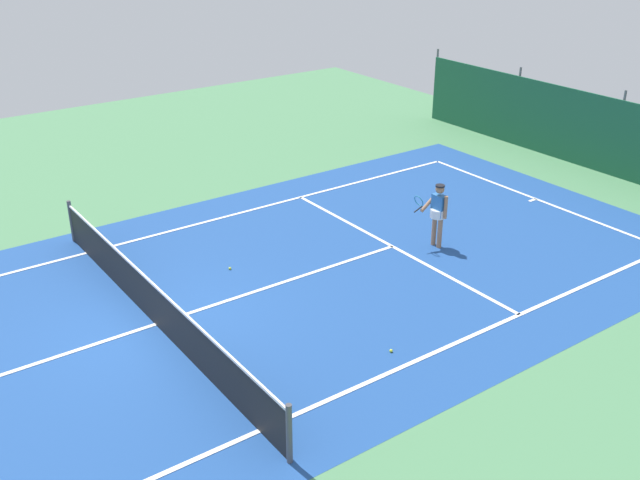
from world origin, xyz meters
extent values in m
plane|color=#4C8456|center=(0.00, 0.00, 0.00)|extent=(36.00, 36.00, 0.00)
cube|color=#1E478C|center=(0.00, 0.00, 0.00)|extent=(11.02, 26.60, 0.01)
cube|color=white|center=(0.00, 11.90, 0.01)|extent=(8.22, 0.10, 0.01)
cube|color=white|center=(-4.11, 0.00, 0.01)|extent=(0.10, 23.80, 0.01)
cube|color=white|center=(4.11, 0.00, 0.01)|extent=(0.10, 23.80, 0.01)
cube|color=white|center=(0.00, 6.40, 0.01)|extent=(8.22, 0.10, 0.01)
cube|color=white|center=(0.00, 0.00, 0.01)|extent=(0.10, 12.80, 0.01)
cube|color=white|center=(0.00, 11.75, 0.01)|extent=(0.10, 0.30, 0.01)
cube|color=black|center=(0.00, 0.00, 0.47)|extent=(9.92, 0.03, 0.95)
cube|color=white|center=(0.00, 0.00, 0.97)|extent=(9.92, 0.04, 0.05)
cylinder|color=#47474C|center=(-5.01, 0.00, 0.55)|extent=(0.10, 0.10, 1.10)
cylinder|color=#47474C|center=(5.01, 0.00, 0.55)|extent=(0.10, 0.10, 1.10)
cube|color=#195138|center=(0.00, 15.45, 1.20)|extent=(16.22, 0.06, 2.40)
cylinder|color=#595B60|center=(-8.11, 15.51, 1.35)|extent=(0.08, 0.08, 2.70)
cylinder|color=#595B60|center=(-4.05, 15.51, 1.35)|extent=(0.08, 0.08, 2.70)
cylinder|color=#595B60|center=(0.00, 15.51, 1.35)|extent=(0.08, 0.08, 2.70)
cube|color=#234C1E|center=(0.00, 16.05, 0.55)|extent=(14.60, 0.70, 1.10)
cylinder|color=#9E7051|center=(0.70, 7.33, 0.41)|extent=(0.12, 0.12, 0.82)
cylinder|color=#9E7051|center=(0.50, 7.33, 0.41)|extent=(0.12, 0.12, 0.82)
cylinder|color=white|center=(0.60, 7.33, 0.90)|extent=(0.40, 0.40, 0.22)
cube|color=#2D6BB7|center=(0.60, 7.33, 1.10)|extent=(0.36, 0.21, 0.56)
sphere|color=#9E7051|center=(0.60, 7.33, 1.53)|extent=(0.22, 0.22, 0.22)
cylinder|color=black|center=(0.60, 7.33, 1.62)|extent=(0.23, 0.23, 0.04)
cylinder|color=#9E7051|center=(0.83, 7.33, 1.13)|extent=(0.09, 0.09, 0.58)
cylinder|color=#9E7051|center=(0.37, 7.20, 1.13)|extent=(0.10, 0.53, 0.41)
cylinder|color=black|center=(0.33, 6.90, 1.02)|extent=(0.04, 0.27, 0.13)
torus|color=teal|center=(0.33, 6.90, 1.24)|extent=(0.31, 0.13, 0.29)
sphere|color=#CCDB33|center=(-1.28, 2.45, 0.03)|extent=(0.07, 0.07, 0.07)
sphere|color=#CCDB33|center=(3.60, 3.28, 0.03)|extent=(0.07, 0.07, 0.07)
camera|label=1|loc=(12.61, -4.85, 8.05)|focal=41.53mm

